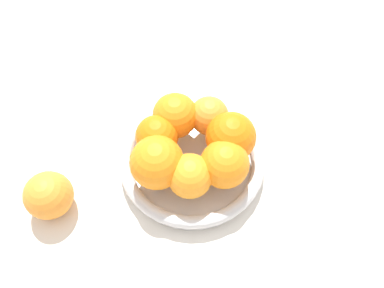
# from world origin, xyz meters

# --- Properties ---
(ground_plane) EXTENTS (4.00, 4.00, 0.00)m
(ground_plane) POSITION_xyz_m (0.00, 0.00, 0.00)
(ground_plane) COLOR silver
(fruit_bowl) EXTENTS (0.24, 0.24, 0.03)m
(fruit_bowl) POSITION_xyz_m (0.00, 0.00, 0.02)
(fruit_bowl) COLOR silver
(fruit_bowl) RESTS_ON ground_plane
(orange_pile) EXTENTS (0.19, 0.19, 0.08)m
(orange_pile) POSITION_xyz_m (0.00, -0.00, 0.07)
(orange_pile) COLOR orange
(orange_pile) RESTS_ON fruit_bowl
(stray_orange) EXTENTS (0.07, 0.07, 0.07)m
(stray_orange) POSITION_xyz_m (-0.14, -0.19, 0.04)
(stray_orange) COLOR orange
(stray_orange) RESTS_ON ground_plane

